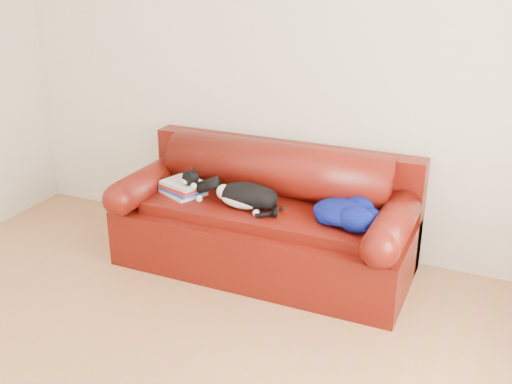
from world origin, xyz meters
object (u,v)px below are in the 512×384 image
at_px(book_stack, 183,187).
at_px(blanket, 346,211).
at_px(cat, 246,196).
at_px(sofa_base, 264,237).

bearing_deg(book_stack, blanket, 0.98).
distance_m(book_stack, blanket, 1.23).
bearing_deg(book_stack, cat, -4.86).
bearing_deg(book_stack, sofa_base, 5.97).
bearing_deg(sofa_base, cat, -129.21).
relative_size(sofa_base, book_stack, 5.41).
height_order(cat, blanket, cat).
distance_m(book_stack, cat, 0.54).
bearing_deg(blanket, sofa_base, 175.83).
xyz_separation_m(sofa_base, book_stack, (-0.63, -0.07, 0.31)).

